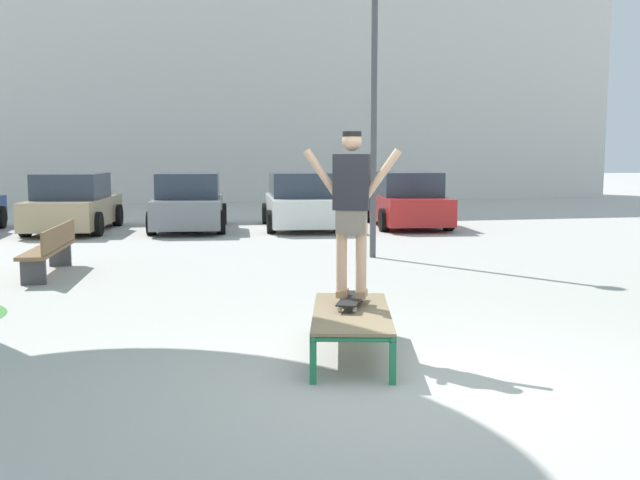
# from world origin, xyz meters

# --- Properties ---
(ground_plane) EXTENTS (120.00, 120.00, 0.00)m
(ground_plane) POSITION_xyz_m (0.00, 0.00, 0.00)
(ground_plane) COLOR #B7B5AD
(building_facade) EXTENTS (41.75, 4.00, 13.91)m
(building_facade) POSITION_xyz_m (-3.21, 26.37, 6.96)
(building_facade) COLOR silver
(building_facade) RESTS_ON ground
(skate_box) EXTENTS (1.19, 2.03, 0.46)m
(skate_box) POSITION_xyz_m (-0.24, 0.97, 0.41)
(skate_box) COLOR #237A4C
(skate_box) RESTS_ON ground
(skateboard) EXTENTS (0.49, 0.82, 0.09)m
(skateboard) POSITION_xyz_m (-0.19, 1.19, 0.54)
(skateboard) COLOR black
(skateboard) RESTS_ON skate_box
(skater) EXTENTS (0.95, 0.45, 1.69)m
(skater) POSITION_xyz_m (-0.19, 1.19, 1.53)
(skater) COLOR tan
(skater) RESTS_ON skateboard
(car_tan) EXTENTS (2.33, 4.39, 1.50)m
(car_tan) POSITION_xyz_m (-4.29, 14.01, 0.69)
(car_tan) COLOR tan
(car_tan) RESTS_ON ground
(car_grey) EXTENTS (2.22, 4.34, 1.50)m
(car_grey) POSITION_xyz_m (-1.35, 13.81, 0.69)
(car_grey) COLOR slate
(car_grey) RESTS_ON ground
(car_white) EXTENTS (2.20, 4.33, 1.50)m
(car_white) POSITION_xyz_m (1.59, 13.56, 0.69)
(car_white) COLOR silver
(car_white) RESTS_ON ground
(car_red) EXTENTS (2.25, 4.36, 1.50)m
(car_red) POSITION_xyz_m (4.53, 13.41, 0.69)
(car_red) COLOR red
(car_red) RESTS_ON ground
(park_bench) EXTENTS (0.64, 2.43, 0.83)m
(park_bench) POSITION_xyz_m (-3.89, 6.85, 0.45)
(park_bench) COLOR brown
(park_bench) RESTS_ON ground
(light_post) EXTENTS (0.36, 0.36, 5.83)m
(light_post) POSITION_xyz_m (1.94, 7.73, 3.83)
(light_post) COLOR #4C4C51
(light_post) RESTS_ON ground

